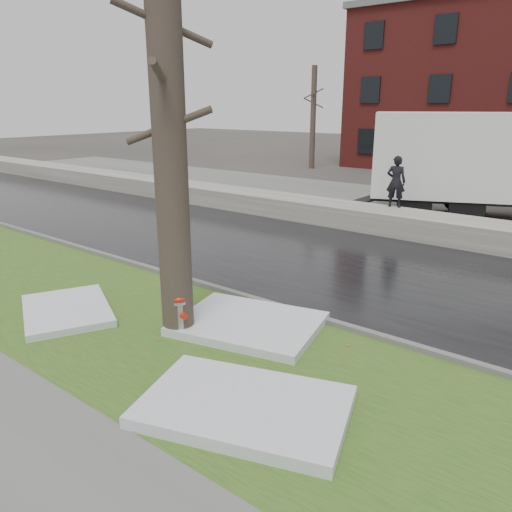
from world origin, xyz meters
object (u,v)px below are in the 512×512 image
Objects in this scene: box_truck at (493,164)px; fire_hydrant at (180,312)px; worker at (396,182)px; tree at (169,131)px.

fire_hydrant is at bearing -120.68° from box_truck.
worker is at bearing -145.34° from box_truck.
worker is (-0.44, 10.42, 1.12)m from fire_hydrant.
fire_hydrant is at bearing 78.67° from worker.
box_truck is (1.73, 13.92, 1.54)m from fire_hydrant.
box_truck reaches higher than fire_hydrant.
tree is at bearing -121.33° from box_truck.
fire_hydrant is 3.21m from tree.
tree reaches higher than worker.
fire_hydrant is 14.12m from box_truck.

